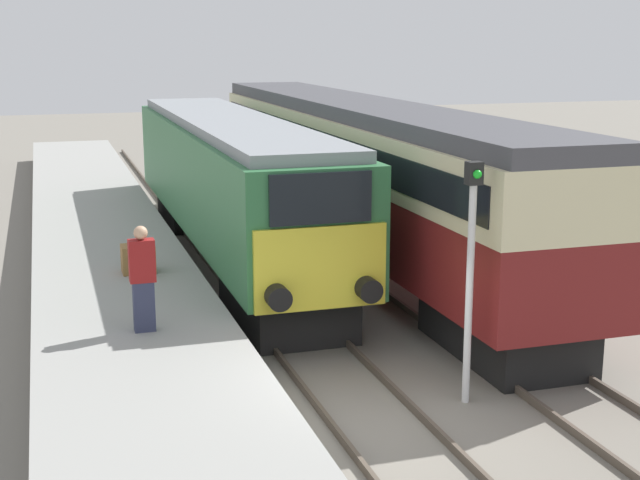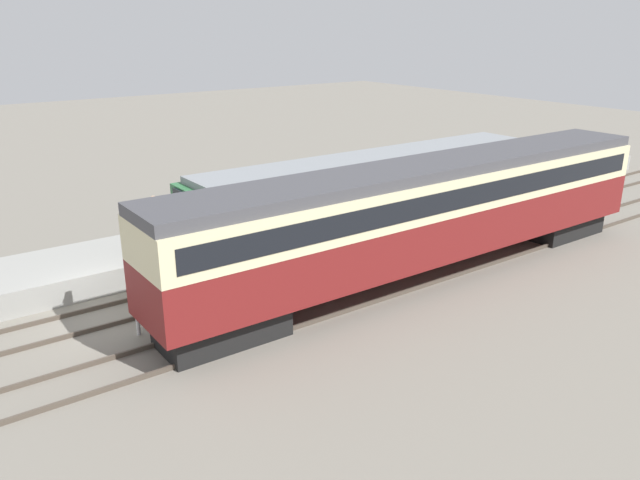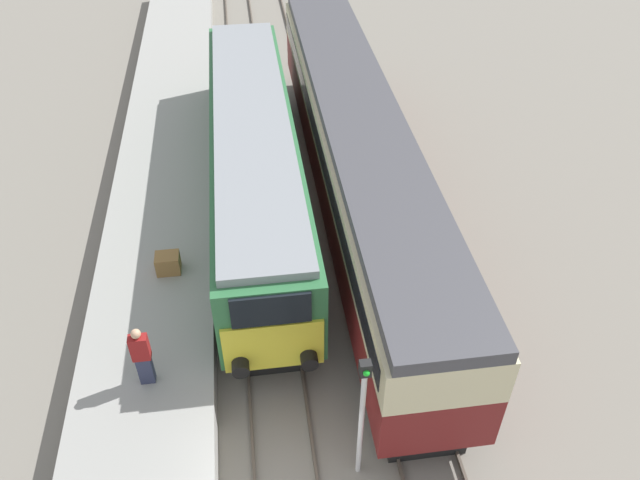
% 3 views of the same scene
% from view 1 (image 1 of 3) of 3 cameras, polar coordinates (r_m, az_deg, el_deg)
% --- Properties ---
extents(ground_plane, '(120.00, 120.00, 0.00)m').
position_cam_1_polar(ground_plane, '(14.06, 3.64, -11.68)').
color(ground_plane, slate).
extents(platform_left, '(3.50, 50.00, 0.87)m').
position_cam_1_polar(platform_left, '(20.68, -13.04, -2.60)').
color(platform_left, gray).
rests_on(platform_left, ground_plane).
extents(rails_near_track, '(1.51, 60.00, 0.14)m').
position_cam_1_polar(rails_near_track, '(18.47, -1.93, -5.33)').
color(rails_near_track, '#4C4238').
rests_on(rails_near_track, ground_plane).
extents(rails_far_track, '(1.50, 60.00, 0.14)m').
position_cam_1_polar(rails_far_track, '(19.60, 7.73, -4.35)').
color(rails_far_track, '#4C4238').
rests_on(rails_far_track, ground_plane).
extents(locomotive, '(2.70, 16.30, 3.80)m').
position_cam_1_polar(locomotive, '(23.51, -5.77, 3.81)').
color(locomotive, black).
rests_on(locomotive, ground_plane).
extents(passenger_carriage, '(2.75, 20.59, 4.19)m').
position_cam_1_polar(passenger_carriage, '(23.90, 2.48, 4.95)').
color(passenger_carriage, black).
rests_on(passenger_carriage, ground_plane).
extents(person_on_platform, '(0.44, 0.26, 1.85)m').
position_cam_1_polar(person_on_platform, '(15.51, -11.28, -2.44)').
color(person_on_platform, '#2D334C').
rests_on(person_on_platform, platform_left).
extents(signal_post, '(0.24, 0.28, 3.96)m').
position_cam_1_polar(signal_post, '(14.27, 9.62, -1.44)').
color(signal_post, silver).
rests_on(signal_post, ground_plane).
extents(luggage_crate, '(0.70, 0.56, 0.60)m').
position_cam_1_polar(luggage_crate, '(19.56, -11.56, -1.18)').
color(luggage_crate, olive).
rests_on(luggage_crate, platform_left).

